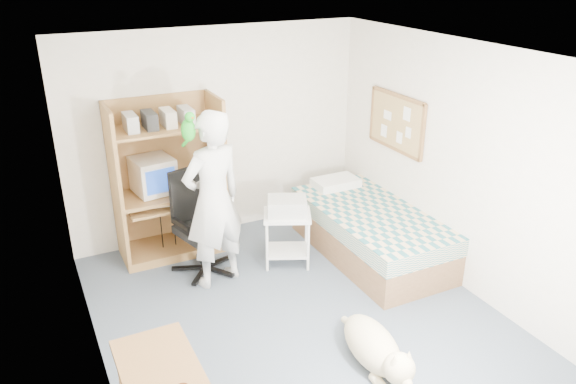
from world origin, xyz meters
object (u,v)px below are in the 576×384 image
object	(u,v)px
bed	(370,232)
dog	(376,348)
printer_cart	(287,230)
office_chair	(201,236)
person	(213,200)
computer_hutch	(169,185)

from	to	relation	value
bed	dog	bearing A→B (deg)	-122.42
bed	printer_cart	size ratio (longest dim) A/B	3.18
dog	printer_cart	size ratio (longest dim) A/B	1.79
office_chair	person	xyz separation A→B (m)	(0.07, -0.31, 0.53)
person	printer_cart	xyz separation A→B (m)	(0.83, 0.00, -0.53)
person	computer_hutch	bearing A→B (deg)	-91.16
computer_hutch	bed	size ratio (longest dim) A/B	0.89
computer_hutch	printer_cart	world-z (taller)	computer_hutch
office_chair	printer_cart	bearing A→B (deg)	-34.30
computer_hutch	printer_cart	xyz separation A→B (m)	(1.06, -0.88, -0.41)
computer_hutch	office_chair	size ratio (longest dim) A/B	1.59
printer_cart	computer_hutch	bearing A→B (deg)	164.99
bed	dog	xyz separation A→B (m)	(-1.04, -1.64, -0.10)
office_chair	dog	world-z (taller)	office_chair
computer_hutch	dog	world-z (taller)	computer_hutch
bed	printer_cart	distance (m)	0.98
bed	office_chair	size ratio (longest dim) A/B	1.79
computer_hutch	person	distance (m)	0.92
computer_hutch	office_chair	bearing A→B (deg)	-74.39
bed	computer_hutch	bearing A→B (deg)	150.71
office_chair	person	bearing A→B (deg)	-93.42
office_chair	bed	bearing A→B (deg)	-32.15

